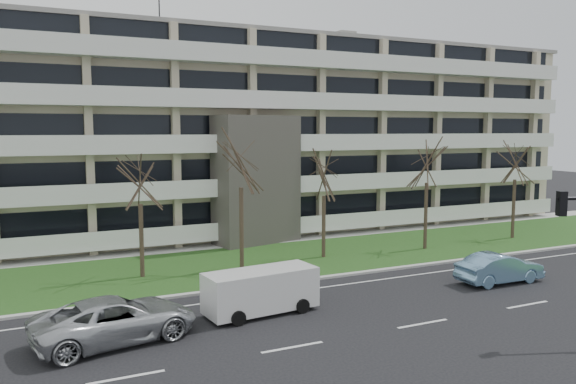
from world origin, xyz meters
TOP-DOWN VIEW (x-y plane):
  - ground at (0.00, 0.00)m, footprint 160.00×160.00m
  - grass_verge at (0.00, 13.00)m, footprint 90.00×10.00m
  - curb at (0.00, 8.00)m, footprint 90.00×0.35m
  - sidewalk at (0.00, 18.50)m, footprint 90.00×2.00m
  - lane_edge_line at (0.00, 6.50)m, footprint 90.00×0.12m
  - apartment_building at (-0.01, 25.32)m, footprint 60.50×15.10m
  - silver_pickup at (-11.82, 3.40)m, footprint 6.55×3.91m
  - blue_sedan at (7.68, 3.37)m, footprint 4.81×1.80m
  - white_van at (-5.51, 4.10)m, footprint 5.15×2.45m
  - tree_2 at (-9.17, 12.36)m, footprint 3.61×3.61m
  - tree_3 at (-3.64, 11.73)m, footprint 4.25×4.25m
  - tree_4 at (2.07, 12.38)m, footprint 3.50×3.50m
  - tree_5 at (9.46, 11.68)m, footprint 4.02×4.02m
  - tree_6 at (17.77, 11.98)m, footprint 3.91×3.91m

SIDE VIEW (x-z plane):
  - ground at x=0.00m, z-range 0.00..0.00m
  - lane_edge_line at x=0.00m, z-range 0.00..0.01m
  - grass_verge at x=0.00m, z-range 0.00..0.06m
  - sidewalk at x=0.00m, z-range 0.00..0.08m
  - curb at x=0.00m, z-range 0.00..0.12m
  - blue_sedan at x=7.68m, z-range 0.00..1.57m
  - silver_pickup at x=-11.82m, z-range 0.00..1.70m
  - white_van at x=-5.51m, z-range 0.19..2.12m
  - tree_4 at x=2.07m, z-range 1.94..8.94m
  - tree_2 at x=-9.17m, z-range 2.00..9.23m
  - tree_6 at x=17.77m, z-range 2.17..10.00m
  - tree_5 at x=9.46m, z-range 2.24..10.28m
  - tree_3 at x=-3.64m, z-range 2.36..10.85m
  - apartment_building at x=-0.01m, z-range -1.76..16.99m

